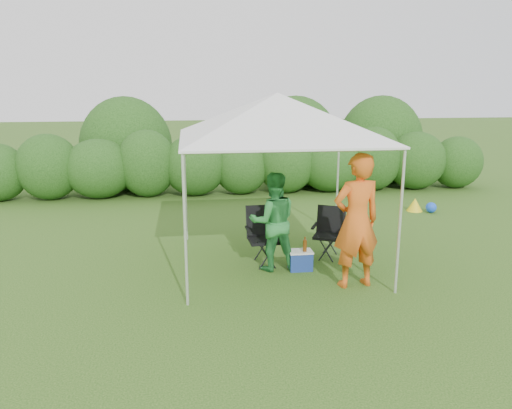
{
  "coord_description": "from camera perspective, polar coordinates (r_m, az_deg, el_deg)",
  "views": [
    {
      "loc": [
        -1.43,
        -7.42,
        2.97
      ],
      "look_at": [
        -0.36,
        0.4,
        1.05
      ],
      "focal_mm": 35.0,
      "sensor_mm": 36.0,
      "label": 1
    }
  ],
  "objects": [
    {
      "name": "hedge",
      "position": [
        13.67,
        -1.71,
        4.61
      ],
      "size": [
        14.1,
        1.53,
        1.8
      ],
      "color": "#28551A",
      "rests_on": "ground"
    },
    {
      "name": "lawn_toy",
      "position": [
        12.48,
        18.13,
        -0.1
      ],
      "size": [
        0.62,
        0.52,
        0.31
      ],
      "color": "yellow",
      "rests_on": "ground"
    },
    {
      "name": "woman",
      "position": [
        8.04,
        1.98,
        -1.96
      ],
      "size": [
        0.79,
        0.62,
        1.61
      ],
      "primitive_type": "imported",
      "rotation": [
        0.0,
        0.0,
        3.15
      ],
      "color": "#2A833A",
      "rests_on": "ground"
    },
    {
      "name": "canopy",
      "position": [
        8.07,
        2.45,
        10.05
      ],
      "size": [
        3.1,
        3.1,
        2.83
      ],
      "color": "silver",
      "rests_on": "ground"
    },
    {
      "name": "bottle",
      "position": [
        8.11,
        5.6,
        -4.53
      ],
      "size": [
        0.07,
        0.07,
        0.25
      ],
      "primitive_type": "cylinder",
      "color": "#592D0C",
      "rests_on": "cooler"
    },
    {
      "name": "cooler",
      "position": [
        8.22,
        5.08,
        -6.35
      ],
      "size": [
        0.39,
        0.28,
        0.32
      ],
      "rotation": [
        0.0,
        0.0,
        -0.0
      ],
      "color": "navy",
      "rests_on": "ground"
    },
    {
      "name": "man",
      "position": [
        7.46,
        11.41,
        -1.85
      ],
      "size": [
        0.8,
        0.59,
        2.02
      ],
      "primitive_type": "imported",
      "rotation": [
        0.0,
        0.0,
        3.3
      ],
      "color": "orange",
      "rests_on": "ground"
    },
    {
      "name": "ground",
      "position": [
        8.12,
        2.91,
        -7.8
      ],
      "size": [
        70.0,
        70.0,
        0.0
      ],
      "primitive_type": "plane",
      "color": "#3C621F"
    },
    {
      "name": "chair_right",
      "position": [
        8.81,
        8.41,
        -2.77
      ],
      "size": [
        0.67,
        0.66,
        0.88
      ],
      "rotation": [
        0.0,
        0.0,
        -0.45
      ],
      "color": "black",
      "rests_on": "ground"
    },
    {
      "name": "chair_left",
      "position": [
        8.4,
        0.89,
        -3.1
      ],
      "size": [
        0.62,
        0.57,
        0.97
      ],
      "rotation": [
        0.0,
        0.0,
        0.05
      ],
      "color": "black",
      "rests_on": "ground"
    }
  ]
}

